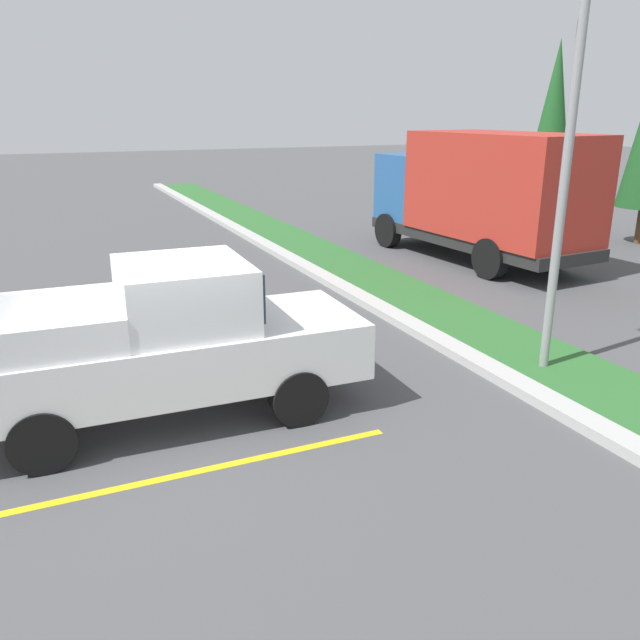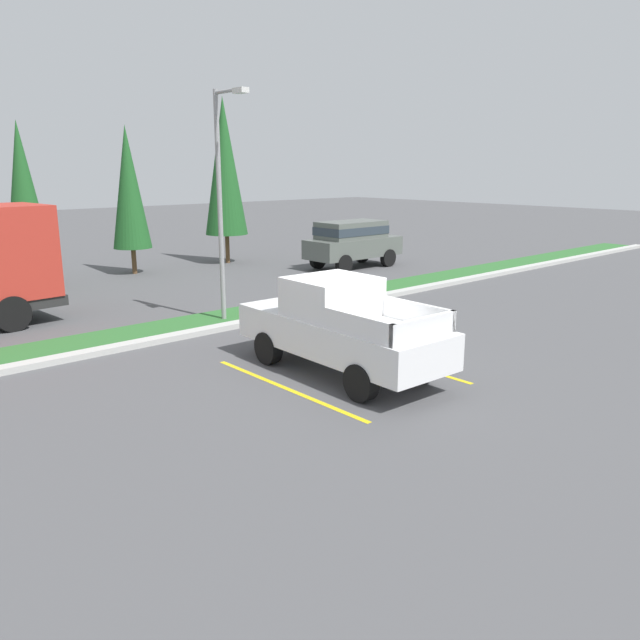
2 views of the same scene
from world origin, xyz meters
name	(u,v)px [view 2 (image 2 of 2)]	position (x,y,z in m)	size (l,w,h in m)	color
ground_plane	(348,372)	(0.00, 0.00, 0.00)	(120.00, 120.00, 0.00)	#4C4C4F
parking_line_near	(286,388)	(-1.71, 0.09, 0.00)	(0.12, 4.80, 0.01)	yellow
parking_line_far	(388,358)	(1.39, 0.09, 0.00)	(0.12, 4.80, 0.01)	yellow
curb_strip	(225,327)	(0.00, 5.00, 0.07)	(56.00, 0.40, 0.15)	#B2B2AD
grass_median	(204,321)	(0.00, 6.10, 0.03)	(56.00, 1.80, 0.06)	#2D662D
pickup_truck_main	(339,327)	(-0.16, 0.14, 1.04)	(2.09, 5.28, 2.10)	black
suv_distant	(353,240)	(10.49, 10.56, 1.24)	(4.60, 1.97, 2.10)	black
street_light	(222,190)	(0.57, 5.74, 3.80)	(0.24, 1.49, 6.51)	gray
cypress_tree_center	(23,191)	(-1.95, 15.14, 3.60)	(1.59, 1.59, 6.11)	brown
cypress_tree_right_inner	(129,188)	(2.34, 15.58, 3.61)	(1.60, 1.60, 6.14)	brown
cypress_tree_rightmost	(225,167)	(7.07, 15.55, 4.46)	(1.97, 1.97, 7.58)	brown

